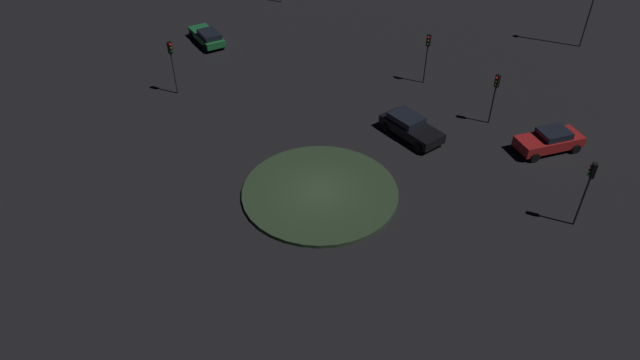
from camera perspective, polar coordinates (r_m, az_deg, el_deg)
The scene contains 9 objects.
ground_plane at distance 34.43m, azimuth 0.00°, elevation -1.34°, with size 117.21×117.21×0.00m, color black.
roundabout_island at distance 34.36m, azimuth 0.00°, elevation -1.20°, with size 9.46×9.46×0.22m, color #2D4228.
car_green at distance 53.21m, azimuth -11.23°, elevation 13.96°, with size 4.80×2.52×1.34m.
car_black at distance 39.53m, azimuth 9.05°, elevation 5.31°, with size 4.91×3.07×1.45m.
car_red at distance 40.58m, azimuth 22.03°, elevation 3.72°, with size 2.24×4.53×1.50m.
traffic_light_north at distance 41.30m, azimuth 17.17°, elevation 8.69°, with size 0.34×0.38×3.79m.
traffic_light_northeast at distance 33.60m, azimuth 25.32°, elevation -0.20°, with size 0.37×0.40×4.27m.
traffic_light_northwest at distance 45.49m, azimuth 10.72°, elevation 12.78°, with size 0.37×0.39×4.05m.
traffic_light_west at distance 44.52m, azimuth -14.64°, elevation 11.80°, with size 0.39×0.36×4.25m.
Camera 1 is at (24.63, -10.02, 21.87)m, focal length 31.92 mm.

